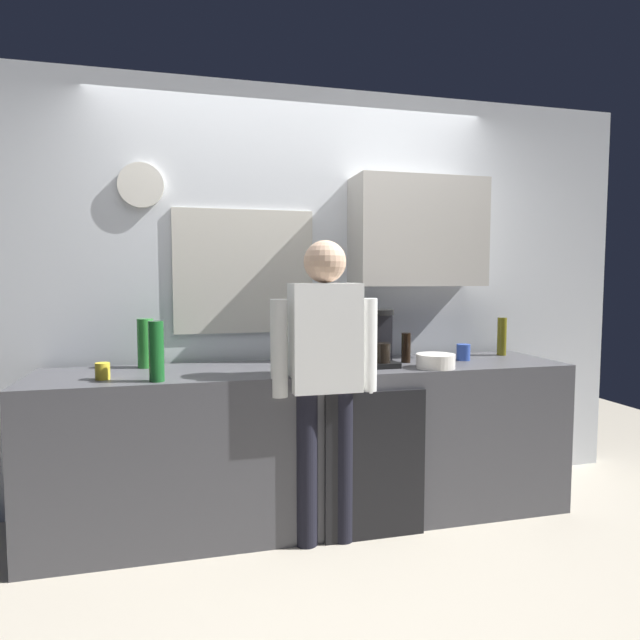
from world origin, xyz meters
The scene contains 14 objects.
ground_plane centered at (0.00, 0.00, 0.00)m, with size 8.00×8.00×0.00m, color beige.
kitchen_counter centered at (0.00, 0.30, 0.45)m, with size 3.04×0.64×0.90m, color #4C4C51.
dishwasher_panel centered at (0.27, -0.03, 0.40)m, with size 0.56×0.02×0.81m, color black.
back_wall_assembly centered at (0.09, 0.70, 1.35)m, with size 4.64×0.42×2.60m.
coffee_maker centered at (0.38, 0.24, 1.04)m, with size 0.20×0.20×0.33m.
bottle_green_wine centered at (-0.84, 0.06, 1.05)m, with size 0.07×0.07×0.30m, color #195923.
bottle_dark_sauce centered at (0.59, 0.32, 0.99)m, with size 0.06×0.06×0.18m, color black.
bottle_clear_soda centered at (-0.92, 0.51, 1.04)m, with size 0.09×0.09×0.28m, color #2D8C33.
bottle_olive_oil centered at (1.33, 0.45, 1.02)m, with size 0.06×0.06×0.25m, color olive.
cup_yellow_cup centered at (-1.11, 0.18, 0.94)m, with size 0.07×0.07×0.09m, color yellow.
cup_blue_mug centered at (0.97, 0.31, 0.95)m, with size 0.08×0.08×0.10m, color #3351B2.
mixing_bowl centered at (0.67, 0.09, 0.94)m, with size 0.22×0.22×0.08m, color white.
dish_soap centered at (0.22, 0.51, 0.97)m, with size 0.06×0.06×0.18m.
person_at_sink centered at (0.00, 0.00, 0.95)m, with size 0.57×0.22×1.60m.
Camera 1 is at (-0.70, -2.68, 1.41)m, focal length 30.23 mm.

